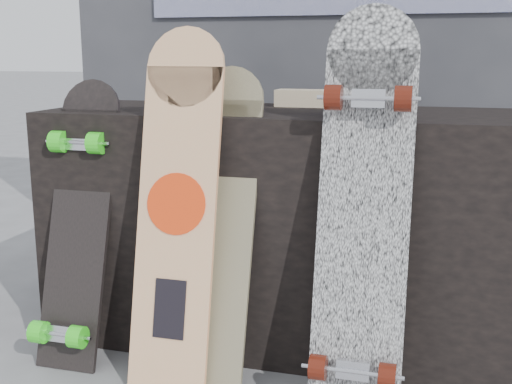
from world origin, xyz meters
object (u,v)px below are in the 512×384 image
(longboard_cascadia, at_px, (364,204))
(skateboard_dark, at_px, (78,219))
(longboard_geisha, at_px, (178,199))
(vendor_table, at_px, (285,225))
(longboard_celtic, at_px, (220,216))

(longboard_cascadia, bearing_deg, skateboard_dark, 177.40)
(longboard_geisha, distance_m, longboard_cascadia, 0.55)
(longboard_cascadia, relative_size, skateboard_dark, 1.24)
(vendor_table, distance_m, longboard_geisha, 0.48)
(vendor_table, relative_size, longboard_geisha, 1.50)
(longboard_geisha, relative_size, skateboard_dark, 1.18)
(skateboard_dark, bearing_deg, longboard_geisha, -7.60)
(longboard_geisha, height_order, longboard_cascadia, longboard_cascadia)
(longboard_geisha, height_order, skateboard_dark, longboard_geisha)
(longboard_geisha, bearing_deg, skateboard_dark, 172.40)
(vendor_table, relative_size, longboard_cascadia, 1.42)
(longboard_geisha, bearing_deg, longboard_cascadia, 0.80)
(vendor_table, xyz_separation_m, skateboard_dark, (-0.61, -0.33, 0.07))
(longboard_celtic, bearing_deg, longboard_cascadia, -6.21)
(longboard_geisha, distance_m, skateboard_dark, 0.39)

